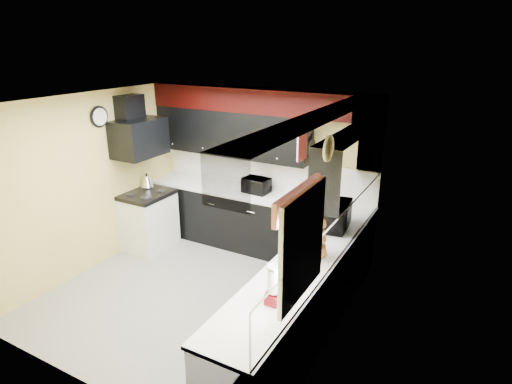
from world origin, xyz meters
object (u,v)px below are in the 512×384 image
(toaster_oven, at_px, (256,185))
(knife_block, at_px, (312,196))
(kettle, at_px, (147,182))
(utensil_crock, at_px, (316,197))
(microwave, at_px, (333,215))

(toaster_oven, relative_size, knife_block, 1.75)
(kettle, bearing_deg, toaster_oven, 18.72)
(toaster_oven, bearing_deg, utensil_crock, 4.11)
(utensil_crock, bearing_deg, kettle, -167.59)
(microwave, bearing_deg, knife_block, 31.27)
(utensil_crock, relative_size, kettle, 0.85)
(microwave, distance_m, knife_block, 0.81)
(microwave, xyz_separation_m, utensil_crock, (-0.48, 0.68, -0.07))
(utensil_crock, xyz_separation_m, knife_block, (-0.04, -0.05, 0.03))
(toaster_oven, relative_size, utensil_crock, 2.26)
(toaster_oven, xyz_separation_m, knife_block, (0.93, -0.04, -0.00))
(kettle, bearing_deg, knife_block, 11.46)
(toaster_oven, bearing_deg, microwave, -21.31)
(microwave, height_order, knife_block, microwave)
(microwave, relative_size, kettle, 2.79)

